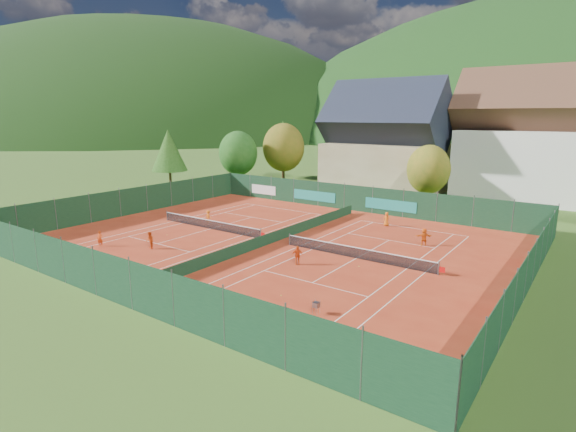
# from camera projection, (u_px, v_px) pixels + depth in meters

# --- Properties ---
(ground) EXTENTS (600.00, 600.00, 0.00)m
(ground) POSITION_uv_depth(u_px,v_px,m) (275.00, 242.00, 39.67)
(ground) COLOR #33581B
(ground) RESTS_ON ground
(clay_pad) EXTENTS (40.00, 32.00, 0.01)m
(clay_pad) POSITION_uv_depth(u_px,v_px,m) (275.00, 242.00, 39.67)
(clay_pad) COLOR #A42F18
(clay_pad) RESTS_ON ground
(court_markings_left) EXTENTS (11.03, 23.83, 0.00)m
(court_markings_left) POSITION_uv_depth(u_px,v_px,m) (210.00, 229.00, 44.20)
(court_markings_left) COLOR white
(court_markings_left) RESTS_ON ground
(court_markings_right) EXTENTS (11.03, 23.83, 0.00)m
(court_markings_right) POSITION_uv_depth(u_px,v_px,m) (356.00, 258.00, 35.13)
(court_markings_right) COLOR white
(court_markings_right) RESTS_ON ground
(tennis_net_left) EXTENTS (13.30, 0.10, 1.02)m
(tennis_net_left) POSITION_uv_depth(u_px,v_px,m) (211.00, 224.00, 44.00)
(tennis_net_left) COLOR #59595B
(tennis_net_left) RESTS_ON ground
(tennis_net_right) EXTENTS (13.30, 0.10, 1.02)m
(tennis_net_right) POSITION_uv_depth(u_px,v_px,m) (358.00, 253.00, 34.93)
(tennis_net_right) COLOR #59595B
(tennis_net_right) RESTS_ON ground
(court_divider) EXTENTS (0.03, 28.80, 1.00)m
(court_divider) POSITION_uv_depth(u_px,v_px,m) (275.00, 237.00, 39.56)
(court_divider) COLOR #153A22
(court_divider) RESTS_ON ground
(fence_north) EXTENTS (40.00, 0.10, 3.00)m
(fence_north) POSITION_uv_depth(u_px,v_px,m) (355.00, 198.00, 52.29)
(fence_north) COLOR #12341E
(fence_north) RESTS_ON ground
(fence_south) EXTENTS (40.00, 0.04, 3.00)m
(fence_south) POSITION_uv_depth(u_px,v_px,m) (112.00, 279.00, 26.64)
(fence_south) COLOR #12331E
(fence_south) RESTS_ON ground
(fence_west) EXTENTS (0.04, 32.00, 3.00)m
(fence_west) POSITION_uv_depth(u_px,v_px,m) (134.00, 201.00, 50.68)
(fence_west) COLOR #153A1F
(fence_west) RESTS_ON ground
(fence_east) EXTENTS (0.09, 32.00, 3.00)m
(fence_east) POSITION_uv_depth(u_px,v_px,m) (530.00, 271.00, 28.04)
(fence_east) COLOR #143721
(fence_east) RESTS_ON ground
(chalet) EXTENTS (16.20, 12.00, 16.00)m
(chalet) POSITION_uv_depth(u_px,v_px,m) (385.00, 146.00, 63.72)
(chalet) COLOR #BEB086
(chalet) RESTS_ON ground
(hotel_block_a) EXTENTS (21.60, 11.00, 17.25)m
(hotel_block_a) POSITION_uv_depth(u_px,v_px,m) (543.00, 144.00, 57.54)
(hotel_block_a) COLOR silver
(hotel_block_a) RESTS_ON ground
(tree_west_front) EXTENTS (5.72, 5.72, 8.69)m
(tree_west_front) POSITION_uv_depth(u_px,v_px,m) (238.00, 153.00, 66.83)
(tree_west_front) COLOR #442F18
(tree_west_front) RESTS_ON ground
(tree_west_mid) EXTENTS (6.44, 6.44, 9.78)m
(tree_west_mid) POSITION_uv_depth(u_px,v_px,m) (284.00, 147.00, 69.17)
(tree_west_mid) COLOR #4B341A
(tree_west_mid) RESTS_ON ground
(tree_west_back) EXTENTS (5.60, 5.60, 10.00)m
(tree_west_back) POSITION_uv_depth(u_px,v_px,m) (283.00, 140.00, 78.77)
(tree_west_back) COLOR #4E301B
(tree_west_back) RESTS_ON ground
(tree_center) EXTENTS (5.01, 5.01, 7.60)m
(tree_center) POSITION_uv_depth(u_px,v_px,m) (428.00, 169.00, 52.68)
(tree_center) COLOR #442B18
(tree_center) RESTS_ON ground
(tree_west_side) EXTENTS (5.04, 5.04, 9.00)m
(tree_west_side) POSITION_uv_depth(u_px,v_px,m) (169.00, 150.00, 63.73)
(tree_west_side) COLOR #4A2F1A
(tree_west_side) RESTS_ON ground
(ball_hopper) EXTENTS (0.34, 0.34, 0.80)m
(ball_hopper) POSITION_uv_depth(u_px,v_px,m) (316.00, 305.00, 25.26)
(ball_hopper) COLOR slate
(ball_hopper) RESTS_ON ground
(loose_ball_0) EXTENTS (0.07, 0.07, 0.07)m
(loose_ball_0) POSITION_uv_depth(u_px,v_px,m) (167.00, 235.00, 41.89)
(loose_ball_0) COLOR #CCD833
(loose_ball_0) RESTS_ON ground
(loose_ball_1) EXTENTS (0.07, 0.07, 0.07)m
(loose_ball_1) POSITION_uv_depth(u_px,v_px,m) (281.00, 295.00, 27.88)
(loose_ball_1) COLOR #CCD833
(loose_ball_1) RESTS_ON ground
(loose_ball_2) EXTENTS (0.07, 0.07, 0.07)m
(loose_ball_2) POSITION_uv_depth(u_px,v_px,m) (279.00, 238.00, 40.81)
(loose_ball_2) COLOR #CCD833
(loose_ball_2) RESTS_ON ground
(loose_ball_3) EXTENTS (0.07, 0.07, 0.07)m
(loose_ball_3) POSITION_uv_depth(u_px,v_px,m) (312.00, 222.00, 46.89)
(loose_ball_3) COLOR #CCD833
(loose_ball_3) RESTS_ON ground
(loose_ball_4) EXTENTS (0.07, 0.07, 0.07)m
(loose_ball_4) POSITION_uv_depth(u_px,v_px,m) (359.00, 266.00, 33.23)
(loose_ball_4) COLOR #CCD833
(loose_ball_4) RESTS_ON ground
(player_left_near) EXTENTS (0.59, 0.53, 1.35)m
(player_left_near) POSITION_uv_depth(u_px,v_px,m) (100.00, 239.00, 38.30)
(player_left_near) COLOR #DF4613
(player_left_near) RESTS_ON ground
(player_left_mid) EXTENTS (0.91, 0.84, 1.50)m
(player_left_mid) POSITION_uv_depth(u_px,v_px,m) (150.00, 240.00, 37.49)
(player_left_mid) COLOR #D74813
(player_left_mid) RESTS_ON ground
(player_left_far) EXTENTS (0.84, 0.53, 1.24)m
(player_left_far) POSITION_uv_depth(u_px,v_px,m) (208.00, 216.00, 46.97)
(player_left_far) COLOR orange
(player_left_far) RESTS_ON ground
(player_right_near) EXTENTS (0.86, 0.86, 1.47)m
(player_right_near) POSITION_uv_depth(u_px,v_px,m) (297.00, 255.00, 33.57)
(player_right_near) COLOR #DD4813
(player_right_near) RESTS_ON ground
(player_right_far_a) EXTENTS (0.80, 0.62, 1.45)m
(player_right_far_a) POSITION_uv_depth(u_px,v_px,m) (387.00, 219.00, 45.22)
(player_right_far_a) COLOR orange
(player_right_far_a) RESTS_ON ground
(player_right_far_b) EXTENTS (1.40, 1.24, 1.54)m
(player_right_far_b) POSITION_uv_depth(u_px,v_px,m) (424.00, 237.00, 38.47)
(player_right_far_b) COLOR orange
(player_right_far_b) RESTS_ON ground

